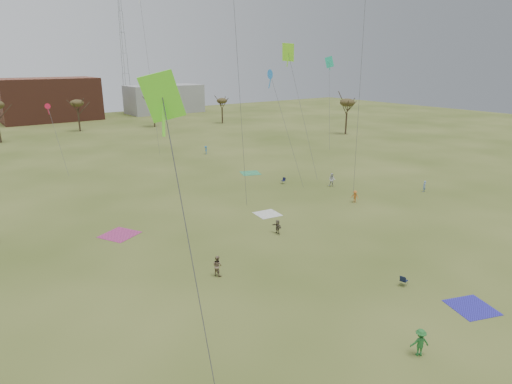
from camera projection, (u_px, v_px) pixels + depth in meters
ground at (354, 303)px, 31.37m from camera, size 260.00×260.00×0.00m
flyer_near_center at (420, 342)px, 25.61m from camera, size 1.31×1.14×1.75m
spectator_fore_b at (217, 266)px, 35.16m from camera, size 0.85×0.99×1.74m
spectator_fore_c at (277, 227)px, 43.76m from camera, size 0.45×1.36×1.45m
flyer_mid_b at (355, 196)px, 53.40m from camera, size 0.88×1.11×1.51m
flyer_mid_c at (424, 186)px, 57.70m from camera, size 0.57×0.39×1.50m
spectator_mid_e at (332, 180)px, 60.04m from camera, size 1.12×1.17×1.89m
flyer_far_c at (206, 150)px, 80.89m from camera, size 0.89×1.13×1.53m
blanket_blue at (472, 308)px, 30.79m from camera, size 3.65×3.65×0.03m
blanket_cream at (267, 214)px, 49.46m from camera, size 2.91×2.91×0.03m
blanket_plum at (120, 235)px, 43.63m from camera, size 4.31×4.31×0.03m
blanket_olive at (250, 173)px, 67.35m from camera, size 3.67×3.67×0.03m
camp_chair_center at (403, 282)px, 33.77m from camera, size 0.64×0.60×0.87m
camp_chair_right at (283, 182)px, 61.61m from camera, size 0.62×0.59×0.87m
kites_aloft at (202, 23)px, 54.18m from camera, size 78.95×72.98×27.86m
tree_line at (52, 110)px, 88.62m from camera, size 117.44×49.32×8.91m
building_brick at (49, 99)px, 124.87m from camera, size 26.00×16.00×12.00m
building_grey at (164, 99)px, 143.59m from camera, size 24.00×12.00×9.00m
radio_tower at (124, 53)px, 139.01m from camera, size 1.51×1.72×41.00m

